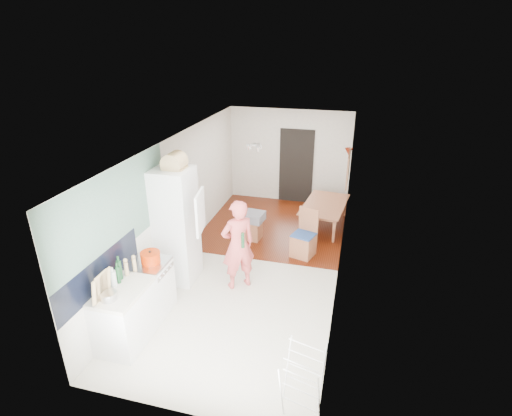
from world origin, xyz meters
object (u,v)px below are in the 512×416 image
at_px(person, 238,237).
at_px(drying_rack, 302,383).
at_px(dining_table, 325,217).
at_px(stool, 253,230).
at_px(dining_chair, 304,234).

bearing_deg(person, drying_rack, 83.92).
bearing_deg(dining_table, stool, 131.45).
height_order(stool, drying_rack, drying_rack).
xyz_separation_m(dining_table, stool, (-1.50, -1.05, -0.02)).
bearing_deg(stool, person, -83.06).
bearing_deg(drying_rack, dining_table, 107.44).
relative_size(stool, drying_rack, 0.52).
height_order(dining_table, stool, dining_table).
distance_m(dining_chair, stool, 1.31).
height_order(person, stool, person).
bearing_deg(stool, dining_table, 34.99).
bearing_deg(stool, drying_rack, -67.42).
bearing_deg(dining_chair, drying_rack, -64.40).
bearing_deg(dining_table, dining_chair, 175.08).
distance_m(person, stool, 1.98).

